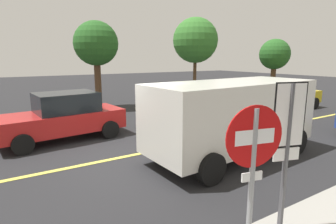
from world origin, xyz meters
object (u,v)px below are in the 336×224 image
at_px(speed_limit_sign, 288,132).
at_px(car_red_mid_road, 63,116).
at_px(tree_left_verge, 195,41).
at_px(stop_sign, 253,166).
at_px(white_van, 233,114).
at_px(tree_centre_verge, 96,44).
at_px(tree_right_verge, 275,55).
at_px(car_yellow_near_curb, 284,94).

xyz_separation_m(speed_limit_sign, car_red_mid_road, (-1.89, 7.48, -0.93)).
height_order(car_red_mid_road, tree_left_verge, tree_left_verge).
height_order(stop_sign, white_van, stop_sign).
height_order(tree_centre_verge, tree_right_verge, tree_centre_verge).
bearing_deg(stop_sign, car_yellow_near_curb, 33.90).
relative_size(white_van, tree_centre_verge, 1.09).
bearing_deg(tree_left_verge, tree_right_verge, -17.87).
distance_m(tree_centre_verge, tree_right_verge, 12.18).
bearing_deg(white_van, tree_right_verge, 32.93).
xyz_separation_m(car_yellow_near_curb, tree_right_verge, (3.03, 3.13, 2.21)).
xyz_separation_m(stop_sign, tree_centre_verge, (2.20, 13.09, 1.99)).
bearing_deg(tree_right_verge, speed_limit_sign, -141.69).
distance_m(stop_sign, tree_centre_verge, 13.42).
bearing_deg(tree_right_verge, tree_left_verge, 162.13).
distance_m(white_van, car_yellow_near_curb, 8.88).
xyz_separation_m(stop_sign, white_van, (3.15, 3.48, -0.33)).
distance_m(white_van, tree_right_verge, 13.18).
bearing_deg(tree_centre_verge, white_van, -84.40).
bearing_deg(white_van, speed_limit_sign, -122.46).
distance_m(white_van, tree_centre_verge, 9.93).
relative_size(stop_sign, car_red_mid_road, 0.54).
distance_m(speed_limit_sign, tree_centre_verge, 12.91).
bearing_deg(tree_right_verge, car_yellow_near_curb, -134.01).
xyz_separation_m(speed_limit_sign, tree_left_verge, (7.34, 12.04, 2.19)).
xyz_separation_m(stop_sign, tree_right_verge, (14.10, 10.58, 1.45)).
bearing_deg(tree_left_verge, car_red_mid_road, -153.69).
distance_m(speed_limit_sign, white_van, 3.74).
relative_size(speed_limit_sign, white_van, 0.47).
height_order(stop_sign, tree_right_verge, tree_right_verge).
bearing_deg(tree_right_verge, white_van, -147.07).
height_order(stop_sign, car_red_mid_road, stop_sign).
bearing_deg(stop_sign, tree_right_verge, 36.87).
bearing_deg(white_van, stop_sign, -132.13).
distance_m(speed_limit_sign, car_red_mid_road, 7.77).
xyz_separation_m(car_yellow_near_curb, tree_left_verge, (-2.58, 4.94, 3.11)).
bearing_deg(car_red_mid_road, white_van, -48.27).
relative_size(stop_sign, tree_left_verge, 0.43).
relative_size(speed_limit_sign, tree_left_verge, 0.47).
bearing_deg(speed_limit_sign, stop_sign, -163.24).
relative_size(car_yellow_near_curb, tree_right_verge, 1.05).
bearing_deg(car_yellow_near_curb, tree_centre_verge, 147.54).
distance_m(white_van, tree_left_verge, 10.73).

